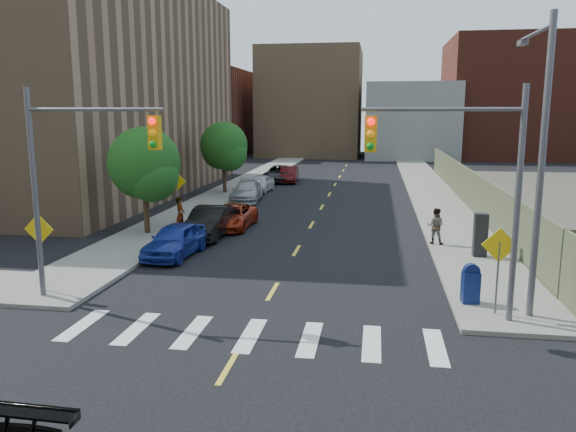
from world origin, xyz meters
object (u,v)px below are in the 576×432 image
(parked_car_white, at_px, (260,183))
(pedestrian_east, at_px, (435,226))
(payphone, at_px, (480,235))
(pedestrian_west, at_px, (181,215))
(parked_car_grey, at_px, (279,174))
(parked_car_black, at_px, (210,222))
(parked_car_silver, at_px, (247,191))
(parked_car_maroon, at_px, (289,175))
(parked_car_red, at_px, (231,217))
(mailbox, at_px, (471,284))
(parked_car_blue, at_px, (175,240))

(parked_car_white, xyz_separation_m, pedestrian_east, (11.80, -16.67, 0.31))
(payphone, relative_size, pedestrian_west, 1.01)
(parked_car_grey, bearing_deg, parked_car_black, -90.30)
(parked_car_silver, relative_size, parked_car_maroon, 1.12)
(parked_car_black, height_order, parked_car_maroon, parked_car_black)
(pedestrian_east, bearing_deg, parked_car_red, -1.14)
(parked_car_red, bearing_deg, payphone, -20.37)
(parked_car_white, relative_size, mailbox, 3.06)
(parked_car_blue, xyz_separation_m, parked_car_red, (0.89, 6.27, -0.09))
(parked_car_black, height_order, pedestrian_east, pedestrian_east)
(parked_car_grey, relative_size, pedestrian_west, 2.88)
(parked_car_white, height_order, pedestrian_west, pedestrian_west)
(parked_car_blue, bearing_deg, mailbox, -18.03)
(parked_car_red, relative_size, parked_car_grey, 0.87)
(mailbox, relative_size, pedestrian_west, 0.71)
(parked_car_black, relative_size, pedestrian_east, 2.78)
(parked_car_blue, xyz_separation_m, parked_car_grey, (-0.06, 26.94, 0.01))
(parked_car_black, xyz_separation_m, parked_car_red, (0.51, 2.37, -0.13))
(parked_car_silver, relative_size, pedestrian_west, 2.62)
(mailbox, xyz_separation_m, pedestrian_west, (-12.90, 8.86, 0.28))
(parked_car_maroon, distance_m, mailbox, 33.25)
(parked_car_red, height_order, mailbox, mailbox)
(mailbox, relative_size, payphone, 0.71)
(parked_car_silver, bearing_deg, pedestrian_west, -98.17)
(parked_car_maroon, height_order, pedestrian_east, pedestrian_east)
(pedestrian_east, bearing_deg, mailbox, 105.10)
(parked_car_red, relative_size, parked_car_white, 1.15)
(parked_car_black, relative_size, parked_car_maroon, 1.09)
(payphone, bearing_deg, parked_car_maroon, 114.55)
(payphone, bearing_deg, parked_car_red, 157.42)
(parked_car_blue, height_order, payphone, payphone)
(payphone, bearing_deg, parked_car_black, 168.12)
(parked_car_black, bearing_deg, mailbox, -35.83)
(payphone, height_order, pedestrian_east, payphone)
(parked_car_red, height_order, parked_car_grey, parked_car_grey)
(parked_car_silver, bearing_deg, payphone, -50.41)
(pedestrian_west, bearing_deg, parked_car_blue, -172.19)
(parked_car_white, bearing_deg, payphone, -50.98)
(parked_car_silver, distance_m, parked_car_white, 4.73)
(parked_car_black, xyz_separation_m, mailbox, (11.30, -8.64, 0.01))
(parked_car_red, xyz_separation_m, parked_car_grey, (-0.94, 20.67, 0.10))
(parked_car_red, relative_size, mailbox, 3.51)
(parked_car_maroon, relative_size, mailbox, 3.28)
(parked_car_red, bearing_deg, parked_car_grey, 93.61)
(parked_car_blue, distance_m, pedestrian_west, 4.31)
(parked_car_grey, xyz_separation_m, payphone, (13.10, -25.42, 0.34))
(parked_car_red, xyz_separation_m, pedestrian_east, (10.50, -2.66, 0.35))
(parked_car_white, xyz_separation_m, parked_car_grey, (0.36, 6.65, 0.05))
(parked_car_red, bearing_deg, parked_car_blue, -97.04)
(pedestrian_west, bearing_deg, parked_car_black, -106.54)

